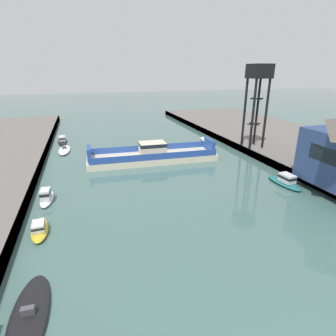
{
  "coord_description": "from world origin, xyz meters",
  "views": [
    {
      "loc": [
        -11.05,
        -5.98,
        15.29
      ],
      "look_at": [
        0.0,
        29.02,
        2.0
      ],
      "focal_mm": 28.99,
      "sensor_mm": 36.0,
      "label": 1
    }
  ],
  "objects_px": {
    "chain_ferry": "(153,155)",
    "moored_boat_mid_left": "(46,196)",
    "moored_boat_near_left": "(64,150)",
    "moored_boat_upstream_a": "(39,229)",
    "crane_tower": "(258,82)",
    "moored_boat_near_right": "(29,316)",
    "moored_boat_mid_right": "(62,140)",
    "moored_boat_far_right": "(285,181)",
    "moored_boat_far_left": "(207,140)"
  },
  "relations": [
    {
      "from": "moored_boat_near_left",
      "to": "moored_boat_near_right",
      "type": "xyz_separation_m",
      "value": [
        -0.57,
        -40.6,
        -0.04
      ]
    },
    {
      "from": "moored_boat_near_right",
      "to": "moored_boat_mid_right",
      "type": "relative_size",
      "value": 1.15
    },
    {
      "from": "moored_boat_upstream_a",
      "to": "chain_ferry",
      "type": "bearing_deg",
      "value": 48.61
    },
    {
      "from": "moored_boat_mid_right",
      "to": "moored_boat_far_right",
      "type": "height_order",
      "value": "moored_boat_far_right"
    },
    {
      "from": "moored_boat_mid_left",
      "to": "moored_boat_far_left",
      "type": "bearing_deg",
      "value": 33.93
    },
    {
      "from": "moored_boat_far_right",
      "to": "crane_tower",
      "type": "distance_m",
      "value": 20.48
    },
    {
      "from": "moored_boat_near_left",
      "to": "moored_boat_mid_left",
      "type": "xyz_separation_m",
      "value": [
        -1.18,
        -22.66,
        0.35
      ]
    },
    {
      "from": "moored_boat_near_left",
      "to": "moored_boat_mid_left",
      "type": "bearing_deg",
      "value": -92.97
    },
    {
      "from": "moored_boat_near_left",
      "to": "moored_boat_mid_right",
      "type": "distance_m",
      "value": 7.68
    },
    {
      "from": "moored_boat_mid_right",
      "to": "moored_boat_mid_left",
      "type": "bearing_deg",
      "value": -90.83
    },
    {
      "from": "moored_boat_upstream_a",
      "to": "crane_tower",
      "type": "height_order",
      "value": "crane_tower"
    },
    {
      "from": "chain_ferry",
      "to": "moored_boat_far_right",
      "type": "height_order",
      "value": "chain_ferry"
    },
    {
      "from": "chain_ferry",
      "to": "moored_boat_far_right",
      "type": "bearing_deg",
      "value": -47.01
    },
    {
      "from": "chain_ferry",
      "to": "moored_boat_mid_left",
      "type": "bearing_deg",
      "value": -145.41
    },
    {
      "from": "moored_boat_mid_left",
      "to": "crane_tower",
      "type": "relative_size",
      "value": 0.33
    },
    {
      "from": "moored_boat_upstream_a",
      "to": "crane_tower",
      "type": "relative_size",
      "value": 0.33
    },
    {
      "from": "crane_tower",
      "to": "moored_boat_near_left",
      "type": "bearing_deg",
      "value": 161.05
    },
    {
      "from": "moored_boat_near_left",
      "to": "moored_boat_mid_left",
      "type": "height_order",
      "value": "moored_boat_mid_left"
    },
    {
      "from": "chain_ferry",
      "to": "moored_boat_far_left",
      "type": "height_order",
      "value": "chain_ferry"
    },
    {
      "from": "moored_boat_near_right",
      "to": "crane_tower",
      "type": "relative_size",
      "value": 0.52
    },
    {
      "from": "moored_boat_near_left",
      "to": "moored_boat_mid_right",
      "type": "bearing_deg",
      "value": 95.51
    },
    {
      "from": "moored_boat_near_left",
      "to": "crane_tower",
      "type": "bearing_deg",
      "value": -18.95
    },
    {
      "from": "moored_boat_near_left",
      "to": "crane_tower",
      "type": "distance_m",
      "value": 39.29
    },
    {
      "from": "moored_boat_mid_left",
      "to": "moored_boat_upstream_a",
      "type": "bearing_deg",
      "value": -89.8
    },
    {
      "from": "moored_boat_mid_right",
      "to": "moored_boat_near_right",
      "type": "bearing_deg",
      "value": -89.8
    },
    {
      "from": "moored_boat_far_right",
      "to": "moored_boat_upstream_a",
      "type": "bearing_deg",
      "value": -175.42
    },
    {
      "from": "moored_boat_mid_right",
      "to": "moored_boat_far_right",
      "type": "xyz_separation_m",
      "value": [
        31.06,
        -35.07,
        0.14
      ]
    },
    {
      "from": "moored_boat_mid_right",
      "to": "moored_boat_far_left",
      "type": "relative_size",
      "value": 1.0
    },
    {
      "from": "chain_ferry",
      "to": "moored_boat_far_right",
      "type": "distance_m",
      "value": 22.06
    },
    {
      "from": "moored_boat_near_left",
      "to": "moored_boat_upstream_a",
      "type": "distance_m",
      "value": 29.98
    },
    {
      "from": "moored_boat_near_right",
      "to": "moored_boat_far_left",
      "type": "bearing_deg",
      "value": 51.56
    },
    {
      "from": "moored_boat_far_left",
      "to": "moored_boat_far_right",
      "type": "distance_m",
      "value": 26.22
    },
    {
      "from": "moored_boat_near_left",
      "to": "moored_boat_mid_right",
      "type": "relative_size",
      "value": 1.1
    },
    {
      "from": "moored_boat_mid_right",
      "to": "crane_tower",
      "type": "height_order",
      "value": "crane_tower"
    },
    {
      "from": "moored_boat_near_left",
      "to": "moored_boat_far_right",
      "type": "height_order",
      "value": "moored_boat_far_right"
    },
    {
      "from": "chain_ferry",
      "to": "moored_boat_mid_left",
      "type": "xyz_separation_m",
      "value": [
        -16.46,
        -11.35,
        -0.42
      ]
    },
    {
      "from": "moored_boat_upstream_a",
      "to": "moored_boat_near_right",
      "type": "bearing_deg",
      "value": -86.87
    },
    {
      "from": "moored_boat_mid_left",
      "to": "moored_boat_near_left",
      "type": "bearing_deg",
      "value": 87.03
    },
    {
      "from": "moored_boat_near_right",
      "to": "moored_boat_upstream_a",
      "type": "xyz_separation_m",
      "value": [
        -0.58,
        10.64,
        0.23
      ]
    },
    {
      "from": "moored_boat_near_right",
      "to": "chain_ferry",
      "type": "bearing_deg",
      "value": 61.58
    },
    {
      "from": "chain_ferry",
      "to": "moored_boat_upstream_a",
      "type": "relative_size",
      "value": 4.61
    },
    {
      "from": "moored_boat_near_left",
      "to": "moored_boat_far_left",
      "type": "bearing_deg",
      "value": -2.29
    },
    {
      "from": "moored_boat_mid_right",
      "to": "moored_boat_far_right",
      "type": "relative_size",
      "value": 1.11
    },
    {
      "from": "chain_ferry",
      "to": "moored_boat_upstream_a",
      "type": "height_order",
      "value": "chain_ferry"
    },
    {
      "from": "moored_boat_far_right",
      "to": "moored_boat_upstream_a",
      "type": "height_order",
      "value": "moored_boat_far_right"
    },
    {
      "from": "moored_boat_near_left",
      "to": "moored_boat_mid_left",
      "type": "relative_size",
      "value": 1.48
    },
    {
      "from": "moored_boat_mid_left",
      "to": "moored_boat_mid_right",
      "type": "xyz_separation_m",
      "value": [
        0.44,
        30.29,
        -0.12
      ]
    },
    {
      "from": "moored_boat_near_right",
      "to": "moored_boat_mid_right",
      "type": "bearing_deg",
      "value": 90.2
    },
    {
      "from": "chain_ferry",
      "to": "crane_tower",
      "type": "bearing_deg",
      "value": -2.13
    },
    {
      "from": "chain_ferry",
      "to": "crane_tower",
      "type": "height_order",
      "value": "crane_tower"
    }
  ]
}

